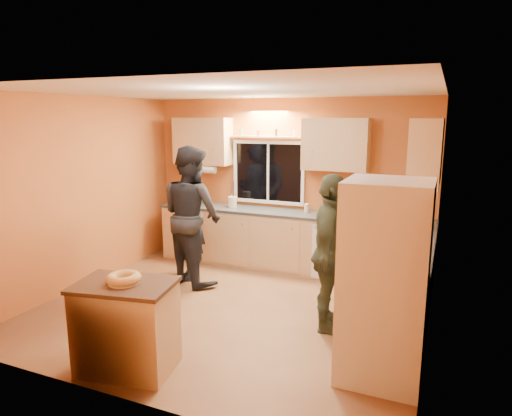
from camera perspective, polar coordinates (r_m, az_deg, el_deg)
The scene contains 14 objects.
ground at distance 5.76m, azimuth -3.08°, elevation -12.43°, with size 4.50×4.50×0.00m, color brown.
room_shell at distance 5.63m, azimuth -0.31°, elevation 4.20°, with size 4.54×4.04×2.61m.
back_counter at distance 7.08m, azimuth 3.06°, elevation -3.96°, with size 4.23×0.62×0.90m.
right_counter at distance 5.56m, azimuth 17.90°, elevation -8.86°, with size 0.62×1.84×0.90m.
refrigerator at distance 4.19m, azimuth 15.74°, elevation -8.88°, with size 0.72×0.70×1.80m, color silver.
island at distance 4.49m, azimuth -15.86°, elevation -14.02°, with size 0.97×0.75×0.85m.
bundt_pastry at distance 4.31m, azimuth -16.20°, elevation -8.44°, with size 0.31×0.31×0.09m, color tan.
person_left at distance 6.60m, azimuth -8.48°, elevation -1.12°, with size 0.66×0.43×1.81m, color black.
person_center at distance 6.43m, azimuth -8.02°, elevation -0.88°, with size 0.94×0.73×1.94m, color black.
person_right at distance 5.00m, azimuth 9.27°, elevation -5.66°, with size 1.02×0.42×1.74m, color #313723.
mixing_bowl at distance 6.77m, azimuth 10.16°, elevation -0.54°, with size 0.36×0.36×0.09m, color black.
utensil_crock at distance 7.28m, azimuth -2.96°, elevation 0.78°, with size 0.14×0.14×0.17m, color beige.
potted_plant at distance 4.62m, azimuth 16.58°, elevation -5.06°, with size 0.27×0.24×0.30m, color gray.
red_box at distance 6.04m, azimuth 18.19°, elevation -2.48°, with size 0.16×0.12×0.07m, color maroon.
Camera 1 is at (2.34, -4.72, 2.32)m, focal length 32.00 mm.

